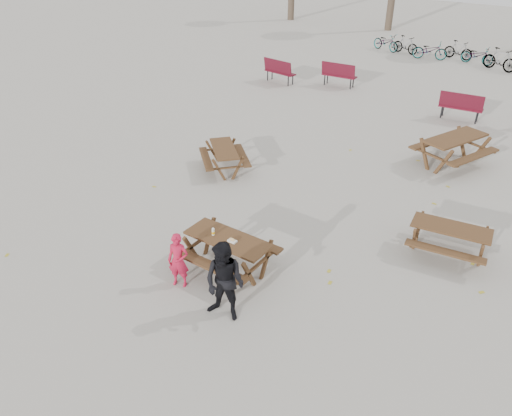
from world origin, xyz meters
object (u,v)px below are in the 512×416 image
Objects in this scene: soda_bottle at (213,232)px; child at (178,260)px; picnic_table_far at (453,151)px; adult at (225,282)px; main_picnic_table at (228,246)px; picnic_table_east at (449,241)px; picnic_table_north at (224,159)px; food_tray at (232,241)px.

child is (-0.17, -0.89, -0.26)m from soda_bottle.
adult is at bearing -167.90° from picnic_table_far.
main_picnic_table is at bearing 41.42° from child.
picnic_table_east is at bearing 23.26° from child.
adult is at bearing -30.82° from child.
adult is 6.19m from picnic_table_north.
picnic_table_far is at bearing 97.63° from picnic_table_east.
picnic_table_north is (-2.69, 3.74, -0.50)m from soda_bottle.
picnic_table_east is (3.42, 3.22, -0.44)m from food_tray.
food_tray is at bearing -17.66° from main_picnic_table.
picnic_table_far reaches higher than picnic_table_north.
picnic_table_far reaches higher than food_tray.
picnic_table_east is 0.80× the size of picnic_table_far.
food_tray reaches higher than main_picnic_table.
food_tray is at bearing 32.80° from child.
picnic_table_far is (2.59, 7.90, -0.41)m from soda_bottle.
main_picnic_table is 0.89× the size of picnic_table_far.
food_tray is at bearing 3.55° from soda_bottle.
adult reaches higher than main_picnic_table.
adult reaches higher than picnic_table_far.
adult reaches higher than soda_bottle.
soda_bottle is at bearing -165.36° from main_picnic_table.
picnic_table_north is at bearing 125.74° from soda_bottle.
soda_bottle is 5.09m from picnic_table_east.
food_tray is 4.72m from picnic_table_east.
food_tray is at bearing -7.51° from picnic_table_north.
adult is at bearing -9.35° from picnic_table_north.
main_picnic_table is 1.13× the size of picnic_table_north.
soda_bottle is 0.10× the size of picnic_table_east.
child is 0.72× the size of picnic_table_east.
main_picnic_table is at bearing 14.64° from soda_bottle.
food_tray is 1.13m from child.
adult is (1.32, -0.20, 0.21)m from child.
picnic_table_east is at bearing 41.54° from main_picnic_table.
child is 0.58× the size of picnic_table_far.
child reaches higher than picnic_table_north.
food_tray is 1.06× the size of soda_bottle.
main_picnic_table is 1.12× the size of adult.
picnic_table_east is at bearing 37.83° from picnic_table_north.
picnic_table_north is (-6.58, 0.49, -0.01)m from picnic_table_east.
picnic_table_east is 4.82m from picnic_table_far.
food_tray is 0.47m from soda_bottle.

